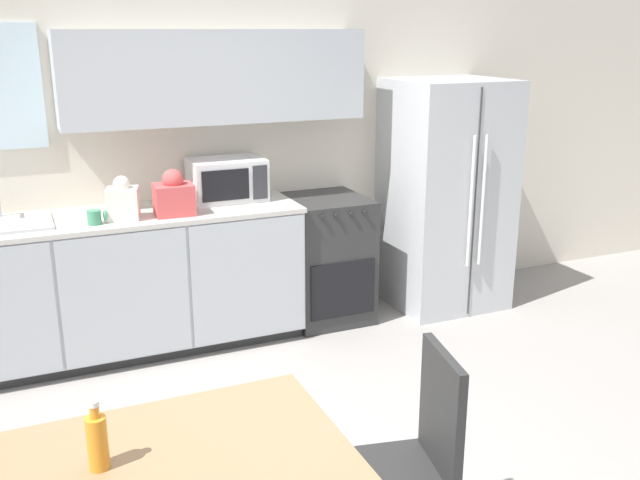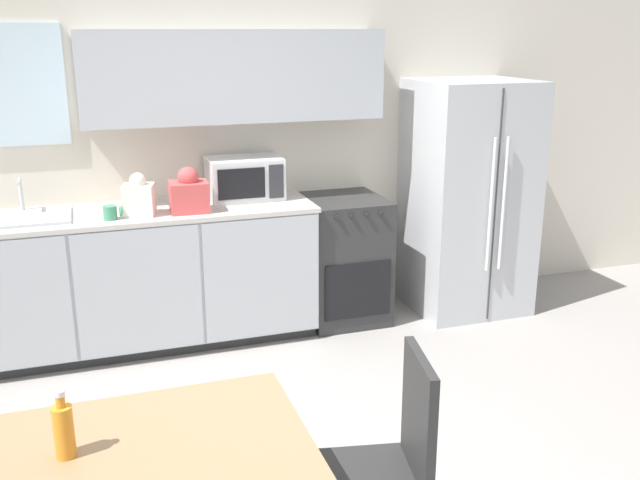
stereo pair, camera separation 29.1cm
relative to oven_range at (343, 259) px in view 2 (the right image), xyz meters
The scene contains 11 objects.
wall_back 1.42m from the oven_range, 162.76° to the left, with size 12.00×0.38×2.70m.
kitchen_counter 1.48m from the oven_range, behind, with size 2.39×0.66×0.94m.
oven_range is the anchor object (origin of this frame).
refrigerator 1.05m from the oven_range, ahead, with size 0.82×0.79×1.72m.
kitchen_sink 2.19m from the oven_range, behind, with size 0.59×0.44×0.22m.
microwave 0.94m from the oven_range, behind, with size 0.50×0.35×0.29m.
coffee_mug 1.70m from the oven_range, behind, with size 0.11×0.08×0.09m.
grocery_bag_0 1.28m from the oven_range, behind, with size 0.25×0.22×0.29m.
grocery_bag_1 1.56m from the oven_range, behind, with size 0.22×0.20×0.27m.
dining_chair_side 2.61m from the oven_range, 106.05° to the right, with size 0.47×0.47×0.93m.
drink_bottle 3.15m from the oven_range, 126.94° to the right, with size 0.07×0.07×0.23m.
Camera 2 is at (-0.71, -2.70, 2.08)m, focal length 40.00 mm.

